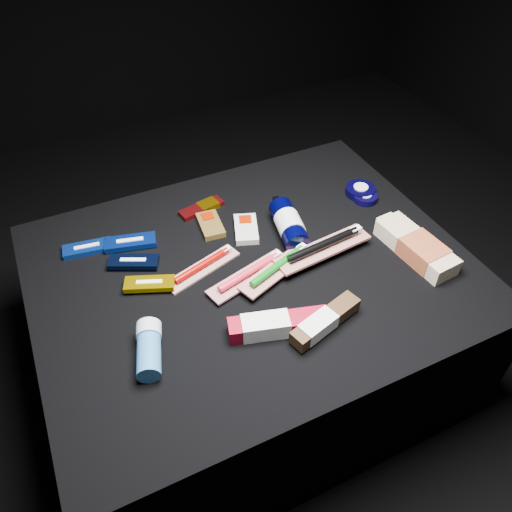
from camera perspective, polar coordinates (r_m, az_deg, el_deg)
name	(u,v)px	position (r m, az deg, el deg)	size (l,w,h in m)	color
ground	(253,366)	(1.46, -0.37, -12.43)	(3.00, 3.00, 0.00)	black
cloth_table	(252,322)	(1.30, -0.41, -7.51)	(0.98, 0.78, 0.40)	black
luna_bar_0	(87,248)	(1.25, -18.72, 0.86)	(0.12, 0.06, 0.01)	#0F39A9
luna_bar_1	(130,242)	(1.24, -14.16, 1.54)	(0.13, 0.07, 0.02)	#0A2B9B
luna_bar_2	(134,262)	(1.18, -13.82, -0.65)	(0.12, 0.09, 0.01)	black
luna_bar_3	(150,284)	(1.12, -12.07, -3.12)	(0.12, 0.08, 0.01)	#BA9400
clif_bar_0	(210,224)	(1.26, -5.28, 3.68)	(0.06, 0.10, 0.02)	#533E19
clif_bar_1	(246,228)	(1.24, -1.16, 3.24)	(0.09, 0.12, 0.02)	beige
power_bar	(204,207)	(1.31, -6.00, 5.58)	(0.12, 0.06, 0.01)	maroon
lotion_bottle	(289,225)	(1.22, 3.77, 3.60)	(0.09, 0.20, 0.06)	black
cream_tin_upper	(360,191)	(1.39, 11.84, 7.33)	(0.08, 0.08, 0.02)	black
cream_tin_lower	(365,197)	(1.37, 12.38, 6.55)	(0.06, 0.06, 0.02)	black
bodywash_bottle	(417,248)	(1.23, 17.92, 0.92)	(0.09, 0.23, 0.05)	beige
deodorant_stick	(149,349)	(0.99, -12.14, -10.31)	(0.08, 0.13, 0.05)	#2F6AA6
toothbrush_pack_0	(203,266)	(1.15, -6.07, -1.20)	(0.20, 0.10, 0.02)	#BBB4AE
toothbrush_pack_1	(250,273)	(1.11, -0.69, -2.01)	(0.22, 0.10, 0.02)	#BCB4AE
toothbrush_pack_2	(278,267)	(1.12, 2.58, -1.27)	(0.21, 0.12, 0.02)	#ABA4A0
toothbrush_pack_3	(324,246)	(1.17, 7.82, 1.10)	(0.25, 0.08, 0.03)	#A59E99
toothpaste_carton_red	(274,325)	(1.01, 2.06, -7.92)	(0.21, 0.10, 0.04)	maroon
toothpaste_carton_green	(323,323)	(1.02, 7.65, -7.55)	(0.17, 0.08, 0.03)	#382312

